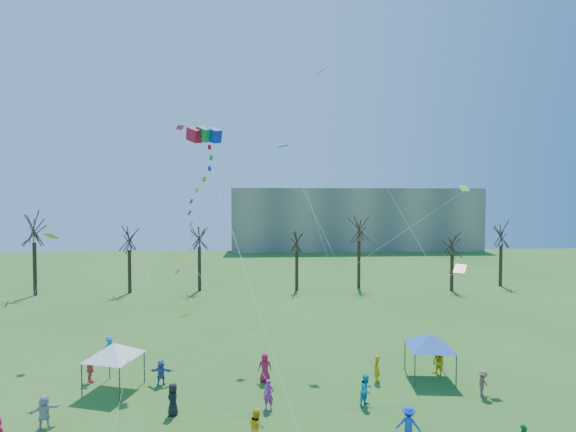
{
  "coord_description": "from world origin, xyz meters",
  "views": [
    {
      "loc": [
        -0.46,
        -17.11,
        11.77
      ],
      "look_at": [
        0.84,
        5.0,
        11.0
      ],
      "focal_mm": 25.0,
      "sensor_mm": 36.0,
      "label": 1
    }
  ],
  "objects": [
    {
      "name": "distant_building",
      "position": [
        22.0,
        82.0,
        7.5
      ],
      "size": [
        60.0,
        14.0,
        15.0
      ],
      "primitive_type": "cube",
      "color": "gray",
      "rests_on": "ground"
    },
    {
      "name": "festival_crowd",
      "position": [
        -1.41,
        5.7,
        0.87
      ],
      "size": [
        26.75,
        14.39,
        1.86
      ],
      "color": "#E21C49",
      "rests_on": "ground"
    },
    {
      "name": "big_box_kite",
      "position": [
        -4.32,
        7.33,
        11.27
      ],
      "size": [
        3.96,
        6.87,
        18.48
      ],
      "color": "red",
      "rests_on": "ground"
    },
    {
      "name": "bare_tree_row",
      "position": [
        -0.69,
        35.79,
        6.66
      ],
      "size": [
        67.29,
        7.61,
        10.44
      ],
      "color": "black",
      "rests_on": "ground"
    },
    {
      "name": "canopy_tent_blue",
      "position": [
        10.51,
        8.65,
        2.53
      ],
      "size": [
        3.96,
        3.96,
        2.98
      ],
      "color": "#3F3F44",
      "rests_on": "ground"
    },
    {
      "name": "canopy_tent_white",
      "position": [
        -9.88,
        8.21,
        2.52
      ],
      "size": [
        3.81,
        3.81,
        2.97
      ],
      "color": "#3F3F44",
      "rests_on": "ground"
    },
    {
      "name": "small_kites_aloft",
      "position": [
        0.04,
        11.01,
        13.17
      ],
      "size": [
        30.32,
        18.96,
        34.71
      ],
      "color": "orange",
      "rests_on": "ground"
    }
  ]
}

